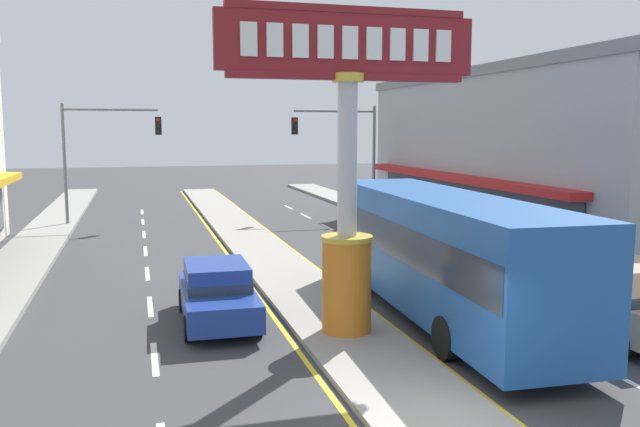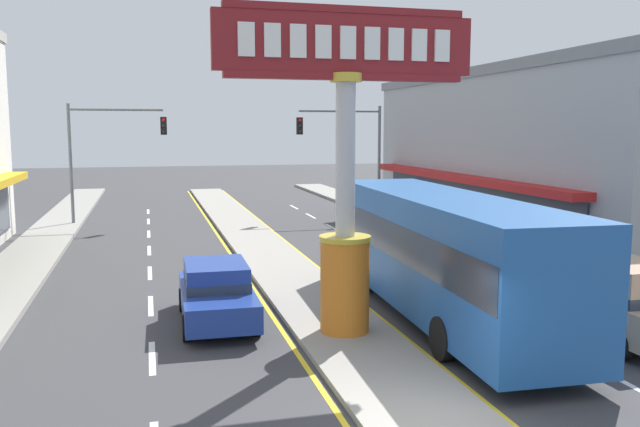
% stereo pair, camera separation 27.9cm
% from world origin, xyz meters
% --- Properties ---
extents(median_strip, '(2.38, 52.00, 0.14)m').
position_xyz_m(median_strip, '(0.00, 18.00, 0.07)').
color(median_strip, gray).
rests_on(median_strip, ground).
extents(sidewalk_left, '(2.27, 60.00, 0.18)m').
position_xyz_m(sidewalk_left, '(-8.93, 16.00, 0.09)').
color(sidewalk_left, gray).
rests_on(sidewalk_left, ground).
extents(sidewalk_right, '(2.27, 60.00, 0.18)m').
position_xyz_m(sidewalk_right, '(8.93, 16.00, 0.09)').
color(sidewalk_right, gray).
rests_on(sidewalk_right, ground).
extents(lane_markings, '(9.12, 52.00, 0.01)m').
position_xyz_m(lane_markings, '(0.00, 16.65, 0.00)').
color(lane_markings, silver).
rests_on(lane_markings, ground).
extents(district_sign, '(6.09, 1.23, 7.55)m').
position_xyz_m(district_sign, '(0.00, 5.17, 3.90)').
color(district_sign, orange).
rests_on(district_sign, median_strip).
extents(storefront_right, '(10.14, 22.12, 7.67)m').
position_xyz_m(storefront_right, '(14.13, 17.97, 3.83)').
color(storefront_right, '#999EA3').
rests_on(storefront_right, ground).
extents(traffic_light_left_side, '(4.86, 0.46, 6.20)m').
position_xyz_m(traffic_light_left_side, '(-6.43, 25.92, 4.25)').
color(traffic_light_left_side, slate).
rests_on(traffic_light_left_side, ground).
extents(traffic_light_right_side, '(4.86, 0.46, 6.20)m').
position_xyz_m(traffic_light_right_side, '(6.43, 25.64, 4.25)').
color(traffic_light_right_side, slate).
rests_on(traffic_light_right_side, ground).
extents(suv_near_right_lane, '(2.08, 4.66, 1.90)m').
position_xyz_m(suv_near_right_lane, '(6.14, 3.54, 0.98)').
color(suv_near_right_lane, tan).
rests_on(suv_near_right_lane, ground).
extents(sedan_far_right_lane, '(1.90, 4.33, 1.53)m').
position_xyz_m(sedan_far_right_lane, '(-2.84, 7.16, 0.79)').
color(sedan_far_right_lane, navy).
rests_on(sedan_far_right_lane, ground).
extents(bus_near_left_lane, '(2.96, 11.29, 3.26)m').
position_xyz_m(bus_near_left_lane, '(2.84, 5.95, 1.87)').
color(bus_near_left_lane, '#1E5199').
rests_on(bus_near_left_lane, ground).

